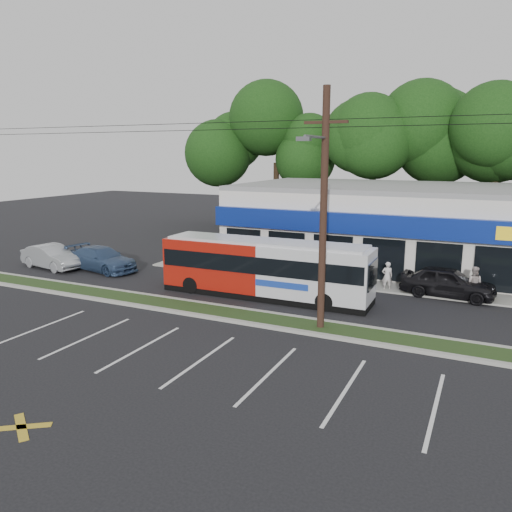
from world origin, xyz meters
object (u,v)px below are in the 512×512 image
at_px(metrobus, 265,267).
at_px(car_dark, 448,282).
at_px(utility_pole, 319,203).
at_px(pedestrian_a, 387,276).
at_px(pedestrian_b, 474,283).
at_px(car_silver, 52,257).
at_px(car_blue, 102,259).

distance_m(metrobus, car_dark, 9.57).
xyz_separation_m(utility_pole, car_dark, (4.63, 7.57, -4.61)).
bearing_deg(utility_pole, pedestrian_a, 78.73).
relative_size(utility_pole, metrobus, 4.47).
bearing_deg(utility_pole, pedestrian_b, 52.27).
bearing_deg(metrobus, pedestrian_a, 35.05).
relative_size(utility_pole, car_silver, 10.68).
xyz_separation_m(metrobus, pedestrian_b, (9.89, 4.00, -0.70)).
xyz_separation_m(utility_pole, car_blue, (-15.93, 4.50, -4.66)).
relative_size(car_silver, pedestrian_a, 2.93).
xyz_separation_m(metrobus, car_silver, (-15.27, -0.01, -0.82)).
relative_size(car_blue, pedestrian_b, 2.95).
relative_size(car_blue, pedestrian_a, 3.26).
height_order(utility_pole, car_dark, utility_pole).
height_order(car_blue, pedestrian_b, pedestrian_b).
bearing_deg(utility_pole, car_blue, 164.22).
xyz_separation_m(metrobus, car_dark, (8.66, 4.00, -0.78)).
xyz_separation_m(car_blue, pedestrian_a, (17.44, 3.07, 0.04)).
height_order(car_dark, pedestrian_a, car_dark).
bearing_deg(car_dark, pedestrian_b, -85.35).
xyz_separation_m(metrobus, pedestrian_a, (5.54, 4.00, -0.79)).
height_order(metrobus, pedestrian_a, metrobus).
relative_size(car_silver, car_blue, 0.90).
distance_m(car_dark, pedestrian_a, 3.12).
height_order(metrobus, car_silver, metrobus).
relative_size(car_dark, car_silver, 1.01).
xyz_separation_m(car_dark, pedestrian_b, (1.23, 0.00, 0.08)).
relative_size(utility_pole, pedestrian_a, 31.25).
height_order(car_dark, car_blue, car_dark).
bearing_deg(metrobus, car_silver, 179.23).
bearing_deg(pedestrian_a, utility_pole, 56.36).
distance_m(car_blue, pedestrian_b, 22.01).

